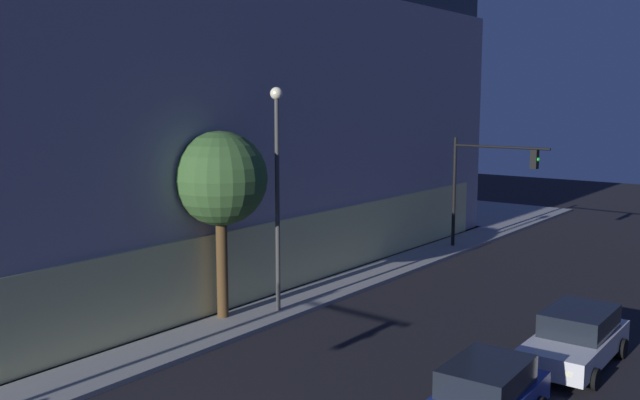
# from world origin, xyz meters

# --- Properties ---
(modern_building) EXTENTS (34.15, 21.87, 14.63)m
(modern_building) POSITION_xyz_m (12.74, 18.30, 7.25)
(modern_building) COLOR #4C4C51
(modern_building) RESTS_ON ground
(traffic_light_far_corner) EXTENTS (0.52, 5.07, 5.60)m
(traffic_light_far_corner) POSITION_xyz_m (23.66, 4.55, 3.98)
(traffic_light_far_corner) COLOR black
(traffic_light_far_corner) RESTS_ON sidewalk_corner
(street_lamp_sidewalk) EXTENTS (0.44, 0.44, 7.89)m
(street_lamp_sidewalk) POSITION_xyz_m (9.68, 6.04, 5.11)
(street_lamp_sidewalk) COLOR #3F3F3F
(street_lamp_sidewalk) RESTS_ON sidewalk_corner
(sidewalk_tree) EXTENTS (3.20, 3.20, 6.43)m
(sidewalk_tree) POSITION_xyz_m (7.93, 7.06, 4.93)
(sidewalk_tree) COLOR #51381E
(sidewalk_tree) RESTS_ON sidewalk_corner
(car_blue) EXTENTS (4.61, 2.10, 1.62)m
(car_blue) POSITION_xyz_m (5.64, -3.56, 0.83)
(car_blue) COLOR navy
(car_blue) RESTS_ON ground
(car_white) EXTENTS (4.64, 2.13, 1.59)m
(car_white) POSITION_xyz_m (11.26, -3.92, 0.81)
(car_white) COLOR silver
(car_white) RESTS_ON ground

